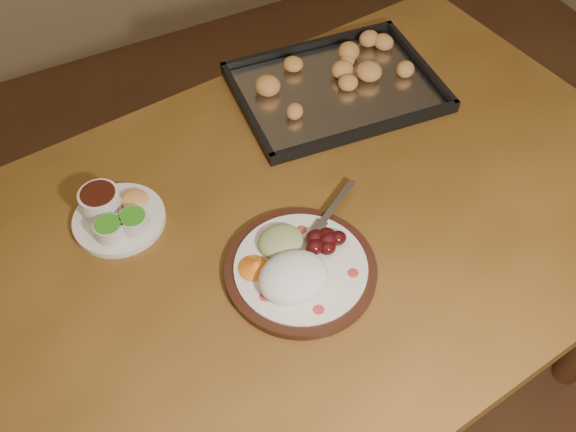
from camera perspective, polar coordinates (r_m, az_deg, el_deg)
dining_table at (r=1.26m, az=0.11°, el=-3.81°), size 1.59×1.07×0.75m
dinner_plate at (r=1.11m, az=0.85°, el=-4.56°), size 0.32×0.27×0.06m
condiment_saucer at (r=1.22m, az=-15.12°, el=0.17°), size 0.17×0.17×0.06m
baking_tray at (r=1.44m, az=4.27°, el=11.36°), size 0.46×0.36×0.05m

